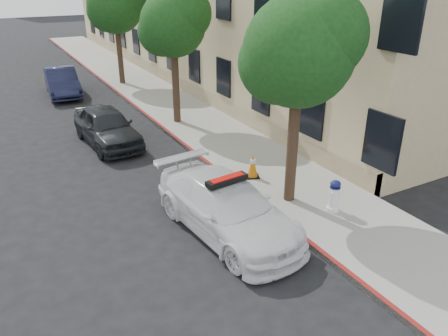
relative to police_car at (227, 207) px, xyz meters
name	(u,v)px	position (x,y,z in m)	size (l,w,h in m)	color
ground	(167,197)	(-0.66, 2.41, -0.69)	(120.00, 120.00, 0.00)	black
sidewalk	(159,99)	(2.94, 12.41, -0.62)	(3.20, 50.00, 0.15)	gray
curb_strip	(130,103)	(1.40, 12.41, -0.62)	(0.12, 50.00, 0.15)	maroon
tree_near	(300,51)	(2.27, 0.39, 3.58)	(2.92, 2.82, 5.62)	black
tree_mid	(174,24)	(2.27, 8.39, 3.47)	(2.77, 2.64, 5.43)	black
tree_far	(116,5)	(2.27, 16.39, 3.70)	(3.10, 3.00, 5.81)	black
police_car	(227,207)	(0.00, 0.00, 0.00)	(2.42, 4.91, 1.52)	white
parked_car_mid	(107,126)	(-0.99, 7.53, 0.02)	(1.67, 4.14, 1.41)	black
parked_car_far	(62,82)	(-1.16, 15.78, 0.02)	(1.49, 4.29, 1.41)	#141633
fire_hydrant	(334,196)	(2.89, -0.69, -0.10)	(0.38, 0.34, 0.89)	white
traffic_cone	(253,166)	(2.11, 2.14, -0.15)	(0.53, 0.53, 0.78)	black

